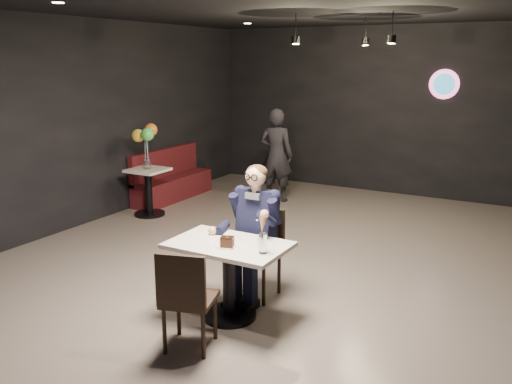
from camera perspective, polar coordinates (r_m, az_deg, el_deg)
The scene contains 17 objects.
floor at distance 6.32m, azimuth 2.89°, elevation -8.67°, with size 9.00×9.00×0.00m, color #6E635C.
wall_sign at distance 9.88m, azimuth 19.20°, elevation 10.67°, with size 0.50×0.06×0.50m, color pink, non-canonical shape.
pendant_lights at distance 7.70m, azimuth 10.10°, elevation 17.08°, with size 1.40×1.20×0.36m, color black.
main_table at distance 5.21m, azimuth -2.86°, elevation -9.29°, with size 1.10×0.70×0.75m, color white.
chair_far at distance 5.62m, azimuth 0.12°, elevation -6.58°, with size 0.42×0.46×0.92m, color black.
chair_near at distance 4.70m, azimuth -7.01°, elevation -10.91°, with size 0.42×0.46×0.92m, color black.
seated_man at distance 5.53m, azimuth 0.12°, elevation -4.05°, with size 0.60×0.80×1.44m, color black.
dessert_plate at distance 5.00m, azimuth -3.17°, elevation -5.64°, with size 0.21×0.21×0.01m, color white.
cake_slice at distance 4.94m, azimuth -3.05°, elevation -5.28°, with size 0.12×0.09×0.08m, color black.
mint_leaf at distance 4.92m, azimuth -3.25°, elevation -4.90°, with size 0.06×0.04×0.01m, color green.
sundae_glass at distance 4.80m, azimuth 0.74°, elevation -5.43°, with size 0.08×0.08×0.18m, color silver.
wafer_cone at distance 4.75m, azimuth 0.70°, elevation -3.52°, with size 0.07×0.07×0.14m, color tan.
booth_bench at distance 9.63m, azimuth -8.77°, elevation 1.84°, with size 0.44×1.77×0.88m, color #3E0D11.
side_table at distance 8.71m, azimuth -11.21°, elevation -0.19°, with size 0.55×0.55×0.69m, color white.
balloon_vase at distance 8.61m, azimuth -11.36°, elevation 2.94°, with size 0.11×0.11×0.16m, color silver.
balloon_bunch at distance 8.54m, azimuth -11.48°, elevation 5.39°, with size 0.37×0.37×0.61m, color yellow.
passerby at distance 9.36m, azimuth 2.13°, elevation 3.90°, with size 0.59×0.38×1.61m, color black.
Camera 1 is at (2.57, -5.24, 2.42)m, focal length 38.00 mm.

